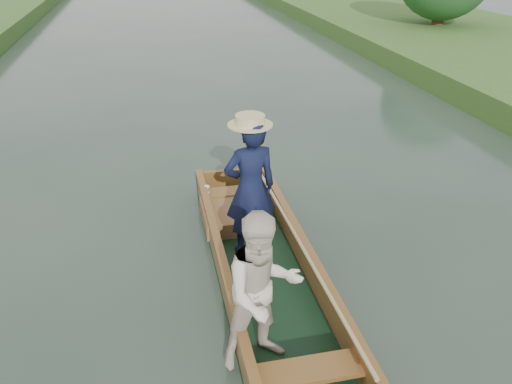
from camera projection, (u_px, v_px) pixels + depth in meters
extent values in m
plane|color=#283D30|center=(267.00, 286.00, 5.91)|extent=(120.00, 120.00, 0.00)
cylinder|color=#47331E|center=(439.00, 12.00, 18.76)|extent=(0.44, 0.44, 2.14)
cube|color=black|center=(267.00, 283.00, 5.89)|extent=(1.10, 5.00, 0.08)
cube|color=brown|center=(224.00, 275.00, 5.70)|extent=(0.08, 5.00, 0.32)
cube|color=brown|center=(309.00, 264.00, 5.89)|extent=(0.08, 5.00, 0.32)
cube|color=brown|center=(231.00, 179.00, 7.93)|extent=(1.10, 0.08, 0.32)
cube|color=brown|center=(223.00, 262.00, 5.62)|extent=(0.10, 5.00, 0.04)
cube|color=brown|center=(310.00, 251.00, 5.81)|extent=(0.10, 5.00, 0.04)
cube|color=brown|center=(238.00, 191.00, 7.42)|extent=(0.94, 0.30, 0.05)
cube|color=brown|center=(309.00, 370.00, 4.38)|extent=(0.94, 0.30, 0.05)
imported|color=#101532|center=(250.00, 189.00, 6.02)|extent=(0.69, 0.50, 1.78)
cylinder|color=beige|center=(250.00, 122.00, 5.63)|extent=(0.52, 0.52, 0.12)
imported|color=beige|center=(263.00, 292.00, 4.45)|extent=(0.87, 0.73, 1.58)
cube|color=brown|center=(233.00, 215.00, 7.02)|extent=(0.85, 0.90, 0.22)
sphere|color=tan|center=(253.00, 203.00, 6.89)|extent=(0.19, 0.19, 0.19)
sphere|color=tan|center=(253.00, 194.00, 6.81)|extent=(0.14, 0.14, 0.14)
sphere|color=tan|center=(249.00, 191.00, 6.78)|extent=(0.05, 0.05, 0.05)
sphere|color=tan|center=(256.00, 190.00, 6.80)|extent=(0.05, 0.05, 0.05)
sphere|color=tan|center=(253.00, 197.00, 6.77)|extent=(0.06, 0.06, 0.06)
sphere|color=tan|center=(247.00, 202.00, 6.84)|extent=(0.07, 0.07, 0.07)
sphere|color=tan|center=(259.00, 201.00, 6.87)|extent=(0.07, 0.07, 0.07)
sphere|color=tan|center=(250.00, 209.00, 6.89)|extent=(0.07, 0.07, 0.07)
sphere|color=tan|center=(256.00, 208.00, 6.91)|extent=(0.07, 0.07, 0.07)
cylinder|color=silver|center=(207.00, 192.00, 7.32)|extent=(0.07, 0.07, 0.01)
cylinder|color=silver|center=(207.00, 190.00, 7.30)|extent=(0.01, 0.01, 0.08)
ellipsoid|color=silver|center=(207.00, 187.00, 7.27)|extent=(0.09, 0.09, 0.05)
cylinder|color=tan|center=(298.00, 240.00, 5.95)|extent=(0.04, 4.44, 0.20)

